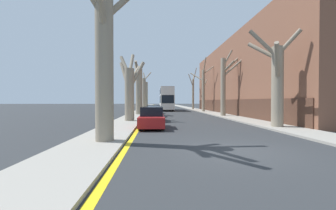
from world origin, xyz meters
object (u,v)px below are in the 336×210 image
object	(u,v)px
street_tree_left_4	(146,93)
street_tree_left_1	(130,89)
street_tree_left_2	(139,90)
parked_car_1	(153,114)
parked_car_0	(152,118)
street_tree_right_2	(203,88)
street_tree_right_1	(224,84)
street_tree_right_3	(193,91)
parked_car_3	(154,110)
double_decker_bus	(166,98)
street_tree_left_3	(144,92)
street_tree_right_0	(276,81)
parked_car_2	(154,111)
street_tree_left_0	(104,48)

from	to	relation	value
street_tree_left_4	street_tree_left_1	bearing A→B (deg)	-90.04
street_tree_left_2	parked_car_1	xyz separation A→B (m)	(2.02, -9.03, -2.77)
street_tree_left_1	parked_car_0	size ratio (longest dim) A/B	1.60
parked_car_1	street_tree_left_1	bearing A→B (deg)	-162.27
street_tree_right_2	street_tree_left_4	bearing A→B (deg)	129.38
street_tree_right_1	street_tree_right_3	xyz separation A→B (m)	(-0.01, 22.84, 0.06)
parked_car_3	street_tree_left_2	bearing A→B (deg)	-121.51
double_decker_bus	parked_car_3	distance (m)	11.91
parked_car_0	street_tree_left_3	bearing A→B (deg)	94.32
street_tree_left_1	parked_car_1	world-z (taller)	street_tree_left_1
street_tree_left_2	parked_car_1	world-z (taller)	street_tree_left_2
parked_car_1	street_tree_right_0	bearing A→B (deg)	-35.77
street_tree_right_0	double_decker_bus	world-z (taller)	street_tree_right_0
street_tree_right_1	street_tree_right_2	world-z (taller)	street_tree_right_2
street_tree_left_1	parked_car_2	world-z (taller)	street_tree_left_1
parked_car_2	street_tree_left_0	bearing A→B (deg)	-96.58
street_tree_left_1	street_tree_right_0	bearing A→B (deg)	-27.36
street_tree_right_1	parked_car_1	distance (m)	10.68
street_tree_left_0	parked_car_3	xyz separation A→B (m)	(1.98, 23.55, -3.60)
street_tree_right_0	parked_car_2	world-z (taller)	street_tree_right_0
street_tree_left_4	parked_car_2	size ratio (longest dim) A/B	2.11
street_tree_right_1	street_tree_right_3	distance (m)	22.84
street_tree_left_2	parked_car_3	xyz separation A→B (m)	(2.02, 3.29, -2.81)
parked_car_0	parked_car_2	xyz separation A→B (m)	(-0.00, 11.50, -0.04)
street_tree_left_0	street_tree_left_4	world-z (taller)	street_tree_left_4
street_tree_left_2	street_tree_left_4	size ratio (longest dim) A/B	0.84
street_tree_left_2	street_tree_right_0	size ratio (longest dim) A/B	1.03
street_tree_right_3	parked_car_3	world-z (taller)	street_tree_right_3
parked_car_1	parked_car_3	distance (m)	12.32
street_tree_left_0	street_tree_right_1	world-z (taller)	street_tree_left_0
street_tree_right_1	parked_car_1	xyz separation A→B (m)	(-8.55, -5.48, -3.31)
street_tree_right_0	parked_car_1	xyz separation A→B (m)	(-8.58, 6.18, -2.62)
street_tree_left_0	double_decker_bus	distance (m)	35.37
double_decker_bus	parked_car_3	world-z (taller)	double_decker_bus
double_decker_bus	parked_car_1	distance (m)	24.02
street_tree_left_1	parked_car_0	world-z (taller)	street_tree_left_1
street_tree_left_0	parked_car_3	world-z (taller)	street_tree_left_0
street_tree_right_2	street_tree_right_0	bearing A→B (deg)	-89.61
street_tree_left_0	street_tree_left_2	distance (m)	20.28
parked_car_1	street_tree_right_1	bearing A→B (deg)	32.67
street_tree_right_0	parked_car_2	distance (m)	15.03
street_tree_right_0	double_decker_bus	xyz separation A→B (m)	(-6.22, 30.01, -0.71)
street_tree_left_0	street_tree_right_2	xyz separation A→B (m)	(10.40, 28.04, -0.14)
street_tree_left_0	street_tree_left_3	bearing A→B (deg)	89.83
street_tree_left_4	street_tree_right_3	distance (m)	10.67
street_tree_right_0	street_tree_right_2	world-z (taller)	street_tree_right_2
street_tree_left_3	parked_car_3	bearing A→B (deg)	-74.96
street_tree_right_3	parked_car_1	world-z (taller)	street_tree_right_3
parked_car_1	street_tree_left_4	bearing A→B (deg)	93.98
parked_car_3	street_tree_left_1	bearing A→B (deg)	-99.10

